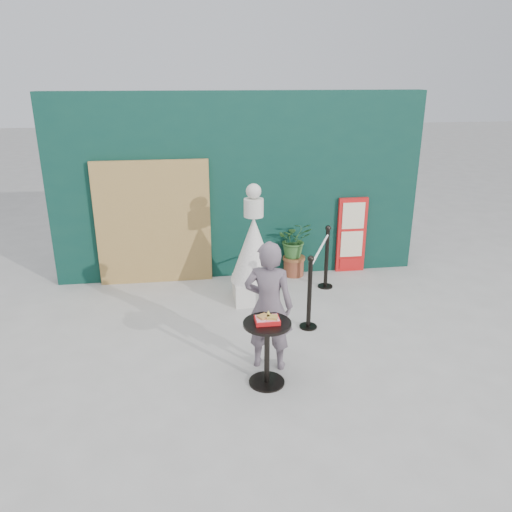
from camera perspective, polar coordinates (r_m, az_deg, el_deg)
name	(u,v)px	position (r m, az deg, el deg)	size (l,w,h in m)	color
ground	(271,373)	(5.89, 1.70, -13.22)	(60.00, 60.00, 0.00)	#ADAAA5
back_wall	(239,187)	(8.23, -1.94, 7.90)	(6.00, 0.30, 3.00)	#0A3129
bamboo_fence	(154,223)	(8.12, -11.62, 3.68)	(1.80, 0.08, 2.00)	tan
woman	(269,306)	(5.65, 1.45, -5.74)	(0.56, 0.37, 1.54)	#665862
menu_board	(352,235)	(8.67, 10.86, 2.36)	(0.50, 0.07, 1.30)	red
statue	(254,254)	(7.36, -0.27, 0.18)	(0.70, 0.70, 1.79)	silver
cafe_table	(267,343)	(5.46, 1.27, -9.94)	(0.52, 0.52, 0.75)	black
food_basket	(267,319)	(5.33, 1.31, -7.23)	(0.26, 0.19, 0.11)	red
planter	(294,244)	(8.37, 4.40, 1.34)	(0.56, 0.49, 0.95)	maroon
stanchion_barrier	(319,274)	(7.31, 7.19, -2.10)	(0.84, 1.54, 1.03)	black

